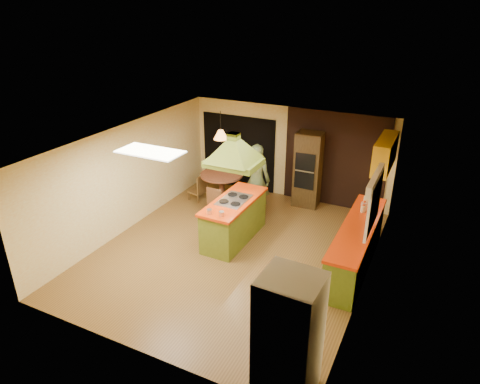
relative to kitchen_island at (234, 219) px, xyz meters
The scene contains 21 objects.
ground 0.73m from the kitchen_island, 62.15° to the right, with size 6.50×6.50×0.00m, color brown.
room_walls 0.93m from the kitchen_island, 62.15° to the right, with size 5.50×6.50×6.50m.
ceiling_plane 2.08m from the kitchen_island, 62.15° to the right, with size 6.50×6.50×0.00m, color silver.
brick_panel 3.23m from the kitchen_island, 61.37° to the left, with size 2.64×0.03×2.50m, color #381E14.
nook_opening 3.07m from the kitchen_island, 114.38° to the left, with size 2.20×0.03×2.10m, color black.
right_counter 2.71m from the kitchen_island, ahead, with size 0.62×3.05×0.92m.
upper_cabinets 3.61m from the kitchen_island, 31.39° to the left, with size 0.34×1.40×0.70m, color yellow.
window_right 3.21m from the kitchen_island, ahead, with size 0.12×1.35×1.06m.
fluor_panel 2.74m from the kitchen_island, 116.80° to the right, with size 1.20×0.60×0.03m, color white.
kitchen_island is the anchor object (origin of this frame).
range_hood 1.75m from the kitchen_island, 71.57° to the right, with size 1.12×0.81×0.80m.
man 1.40m from the kitchen_island, 92.15° to the left, with size 0.69×0.45×1.88m, color #47512B.
refrigerator 4.25m from the kitchen_island, 53.41° to the right, with size 0.77×0.73×1.88m, color white.
wall_oven 2.68m from the kitchen_island, 69.89° to the left, with size 0.69×0.63×1.98m.
dining_table 1.94m from the kitchen_island, 126.49° to the left, with size 1.12×1.12×0.83m.
chair_left 2.36m from the kitchen_island, 141.79° to the left, with size 0.41×0.41×0.74m, color brown, non-canonical shape.
chair_near 1.28m from the kitchen_island, 134.82° to the left, with size 0.44×0.44×0.79m, color brown, non-canonical shape.
pendant_lamp 2.39m from the kitchen_island, 126.49° to the left, with size 0.36×0.36×0.23m, color #FF9E3F.
canister_large 2.93m from the kitchen_island, 23.07° to the left, with size 0.14×0.14×0.21m, color #FFF6CD.
canister_medium 2.83m from the kitchen_island, 17.72° to the left, with size 0.14×0.14×0.19m, color beige.
canister_small 2.81m from the kitchen_island, 16.33° to the left, with size 0.11×0.11×0.14m, color #EEE7BF.
Camera 1 is at (3.60, -7.10, 5.00)m, focal length 32.00 mm.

